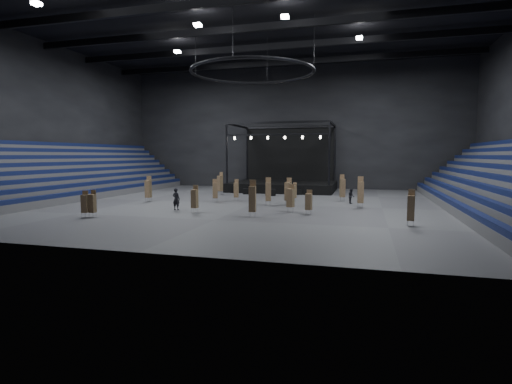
% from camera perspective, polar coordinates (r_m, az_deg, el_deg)
% --- Properties ---
extents(floor, '(50.00, 50.00, 0.00)m').
position_cam_1_polar(floor, '(40.26, -0.49, -1.70)').
color(floor, '#48484A').
rests_on(floor, ground).
extents(ceiling, '(50.00, 42.00, 0.20)m').
position_cam_1_polar(ceiling, '(42.06, -0.51, 23.44)').
color(ceiling, black).
rests_on(ceiling, wall_back).
extents(wall_back, '(50.00, 0.20, 18.00)m').
position_cam_1_polar(wall_back, '(60.57, 5.01, 9.14)').
color(wall_back, black).
rests_on(wall_back, ground).
extents(wall_front, '(50.00, 0.20, 18.00)m').
position_cam_1_polar(wall_front, '(20.98, -17.06, 16.36)').
color(wall_front, black).
rests_on(wall_front, ground).
extents(wall_left, '(0.20, 42.00, 18.00)m').
position_cam_1_polar(wall_left, '(52.77, -27.99, 9.13)').
color(wall_left, black).
rests_on(wall_left, ground).
extents(bleachers_left, '(7.20, 40.00, 6.40)m').
position_cam_1_polar(bleachers_left, '(51.32, -25.96, 1.21)').
color(bleachers_left, '#4F4F52').
rests_on(bleachers_left, floor).
extents(bleachers_right, '(7.20, 40.00, 6.40)m').
position_cam_1_polar(bleachers_right, '(40.40, 32.61, -0.04)').
color(bleachers_right, '#4F4F52').
rests_on(bleachers_right, floor).
extents(stage, '(14.00, 10.00, 9.20)m').
position_cam_1_polar(stage, '(55.86, 4.07, 1.73)').
color(stage, black).
rests_on(stage, floor).
extents(truss_ring, '(12.30, 12.30, 5.15)m').
position_cam_1_polar(truss_ring, '(40.78, -0.50, 16.75)').
color(truss_ring, black).
rests_on(truss_ring, ceiling).
extents(roof_girders, '(49.00, 30.35, 0.70)m').
position_cam_1_polar(roof_girders, '(41.82, -0.51, 22.40)').
color(roof_girders, black).
rests_on(roof_girders, ceiling).
extents(floodlights, '(28.60, 16.60, 0.25)m').
position_cam_1_polar(floodlights, '(37.98, -2.30, 23.23)').
color(floodlights, white).
rests_on(floodlights, roof_girders).
extents(flight_case_left, '(1.06, 0.56, 0.70)m').
position_cam_1_polar(flight_case_left, '(50.23, -1.27, 0.08)').
color(flight_case_left, black).
rests_on(flight_case_left, floor).
extents(flight_case_mid, '(1.35, 0.98, 0.81)m').
position_cam_1_polar(flight_case_mid, '(48.10, 2.07, -0.08)').
color(flight_case_mid, black).
rests_on(flight_case_mid, floor).
extents(flight_case_right, '(1.15, 0.81, 0.69)m').
position_cam_1_polar(flight_case_right, '(49.70, 5.97, -0.00)').
color(flight_case_right, black).
rests_on(flight_case_right, floor).
extents(chair_stack_0, '(0.58, 0.58, 2.96)m').
position_cam_1_polar(chair_stack_0, '(31.42, -0.52, -0.91)').
color(chair_stack_0, silver).
rests_on(chair_stack_0, floor).
extents(chair_stack_1, '(0.66, 0.66, 2.42)m').
position_cam_1_polar(chair_stack_1, '(34.33, 4.95, -0.76)').
color(chair_stack_1, silver).
rests_on(chair_stack_1, floor).
extents(chair_stack_2, '(0.54, 0.54, 2.55)m').
position_cam_1_polar(chair_stack_2, '(29.45, 21.27, -2.07)').
color(chair_stack_2, silver).
rests_on(chair_stack_2, floor).
extents(chair_stack_3, '(0.59, 0.59, 2.92)m').
position_cam_1_polar(chair_stack_3, '(38.41, 14.71, 0.03)').
color(chair_stack_3, silver).
rests_on(chair_stack_3, floor).
extents(chair_stack_4, '(0.55, 0.55, 2.06)m').
position_cam_1_polar(chair_stack_4, '(33.06, 7.54, -1.33)').
color(chair_stack_4, silver).
rests_on(chair_stack_4, floor).
extents(chair_stack_5, '(0.65, 0.65, 2.74)m').
position_cam_1_polar(chair_stack_5, '(38.88, 1.77, 0.15)').
color(chair_stack_5, silver).
rests_on(chair_stack_5, floor).
extents(chair_stack_6, '(0.58, 0.58, 2.72)m').
position_cam_1_polar(chair_stack_6, '(43.33, -15.14, 0.49)').
color(chair_stack_6, silver).
rests_on(chair_stack_6, floor).
extents(chair_stack_7, '(0.47, 0.47, 2.33)m').
position_cam_1_polar(chair_stack_7, '(42.92, -2.85, 0.34)').
color(chair_stack_7, silver).
rests_on(chair_stack_7, floor).
extents(chair_stack_8, '(0.65, 0.65, 2.85)m').
position_cam_1_polar(chair_stack_8, '(43.53, 12.25, 0.62)').
color(chair_stack_8, silver).
rests_on(chair_stack_8, floor).
extents(chair_stack_9, '(0.67, 0.67, 2.69)m').
position_cam_1_polar(chair_stack_9, '(39.35, 4.61, 0.17)').
color(chair_stack_9, silver).
rests_on(chair_stack_9, floor).
extents(chair_stack_10, '(0.67, 0.67, 2.41)m').
position_cam_1_polar(chair_stack_10, '(41.82, -5.87, 0.28)').
color(chair_stack_10, silver).
rests_on(chair_stack_10, floor).
extents(chair_stack_11, '(0.57, 0.57, 2.12)m').
position_cam_1_polar(chair_stack_11, '(34.13, -23.26, -1.50)').
color(chair_stack_11, silver).
rests_on(chair_stack_11, floor).
extents(chair_stack_12, '(0.53, 0.53, 2.35)m').
position_cam_1_polar(chair_stack_12, '(34.41, -8.75, -0.89)').
color(chair_stack_12, silver).
rests_on(chair_stack_12, floor).
extents(chair_stack_13, '(0.45, 0.45, 2.16)m').
position_cam_1_polar(chair_stack_13, '(34.06, -22.32, -1.46)').
color(chair_stack_13, silver).
rests_on(chair_stack_13, floor).
extents(chair_stack_14, '(0.56, 0.56, 2.01)m').
position_cam_1_polar(chair_stack_14, '(42.67, 5.45, 0.10)').
color(chair_stack_14, silver).
rests_on(chair_stack_14, floor).
extents(chair_stack_15, '(0.70, 0.70, 2.82)m').
position_cam_1_polar(chair_stack_15, '(49.72, -5.15, 1.28)').
color(chair_stack_15, silver).
rests_on(chair_stack_15, floor).
extents(man_center, '(0.77, 0.56, 1.96)m').
position_cam_1_polar(man_center, '(36.34, -11.33, -1.00)').
color(man_center, black).
rests_on(man_center, floor).
extents(crew_member, '(0.74, 0.85, 1.50)m').
position_cam_1_polar(crew_member, '(41.68, 13.45, -0.57)').
color(crew_member, black).
rests_on(crew_member, floor).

